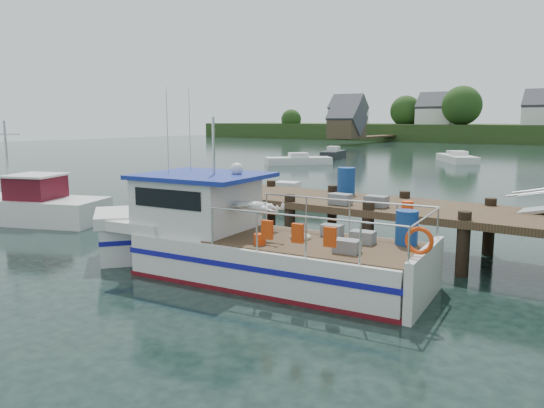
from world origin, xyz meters
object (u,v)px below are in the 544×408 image
Objects in this scene: work_boat at (19,206)px; moored_e at (333,154)px; moored_a at (298,160)px; lobster_boat at (237,241)px; moored_rowboat at (287,196)px; moored_d at (457,158)px.

work_boat is 1.52× the size of moored_e.
work_boat is 1.36× the size of moored_a.
moored_a is (-15.67, 27.69, -0.46)m from lobster_boat.
moored_rowboat is 28.24m from moored_e.
work_boat is 27.44m from moored_a.
lobster_boat reaches higher than work_boat.
work_boat is 35.16m from moored_e.
moored_d is 1.33× the size of moored_e.
work_boat is 1.14× the size of moored_d.
moored_a is at bearing 137.67° from moored_rowboat.
moored_e is at bearing -171.12° from moored_d.
lobster_boat is 10.81m from moored_rowboat.
work_boat reaches higher than moored_a.
work_boat is (-10.92, 0.66, -0.24)m from lobster_boat.
moored_rowboat is 0.81× the size of moored_e.
lobster_boat reaches higher than moored_rowboat.
work_boat is at bearing 170.59° from lobster_boat.
moored_a is at bearing 113.55° from lobster_boat.
lobster_boat is 1.87× the size of moored_a.
moored_a is at bearing 79.09° from work_boat.
work_boat is 37.51m from moored_d.
moored_d is (-0.63, 28.14, -0.00)m from moored_rowboat.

